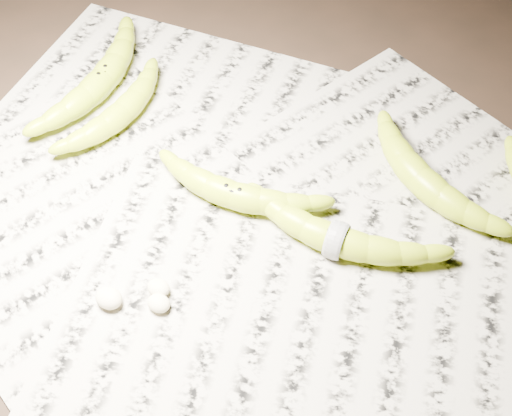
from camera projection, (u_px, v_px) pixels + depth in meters
The scene contains 11 objects.
ground at pixel (234, 225), 0.88m from camera, with size 3.00×3.00×0.00m, color black.
newspaper_patch at pixel (253, 222), 0.88m from camera, with size 0.90×0.70×0.01m, color #A7A08F.
banana_left_a at pixel (102, 78), 1.01m from camera, with size 0.23×0.07×0.04m, color #A6B917, non-canonical shape.
banana_left_b at pixel (122, 110), 0.97m from camera, with size 0.19×0.06×0.04m, color #A6B917, non-canonical shape.
banana_center at pixel (234, 193), 0.88m from camera, with size 0.20×0.06×0.04m, color #A6B917, non-canonical shape.
banana_taped at pixel (337, 238), 0.84m from camera, with size 0.23×0.06×0.04m, color #A6B917, non-canonical shape.
banana_upper_a at pixel (421, 177), 0.89m from camera, with size 0.21×0.06×0.04m, color #A6B917, non-canonical shape.
measuring_tape at pixel (337, 238), 0.84m from camera, with size 0.05×0.05×0.00m, color white.
flesh_chunk_a at pixel (108, 296), 0.80m from camera, with size 0.03×0.03×0.02m, color beige.
flesh_chunk_b at pixel (158, 301), 0.80m from camera, with size 0.03×0.02×0.02m, color beige.
flesh_chunk_c at pixel (158, 286), 0.81m from camera, with size 0.03×0.02×0.02m, color beige.
Camera 1 is at (0.30, -0.44, 0.70)m, focal length 50.00 mm.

